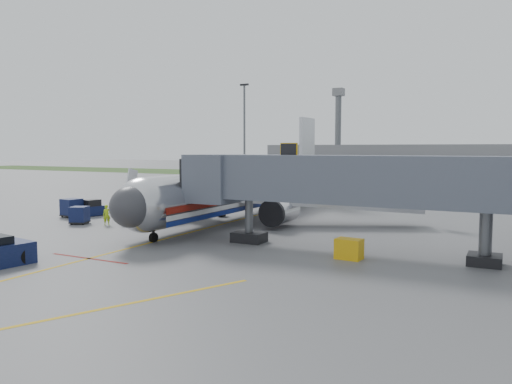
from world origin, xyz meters
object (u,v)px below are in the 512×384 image
at_px(belt_loader, 140,216).
at_px(ramp_worker, 107,215).
at_px(baggage_tug, 92,209).
at_px(airliner, 244,190).

relative_size(belt_loader, ramp_worker, 2.87).
bearing_deg(belt_loader, ramp_worker, -120.73).
distance_m(baggage_tug, ramp_worker, 6.66).
xyz_separation_m(airliner, ramp_worker, (-8.45, -9.01, -1.77)).
xyz_separation_m(airliner, belt_loader, (-6.95, -6.50, -2.06)).
height_order(airliner, ramp_worker, airliner).
relative_size(baggage_tug, belt_loader, 0.49).
bearing_deg(baggage_tug, ramp_worker, -33.93).
bearing_deg(airliner, ramp_worker, -133.14).
relative_size(airliner, baggage_tug, 14.52).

